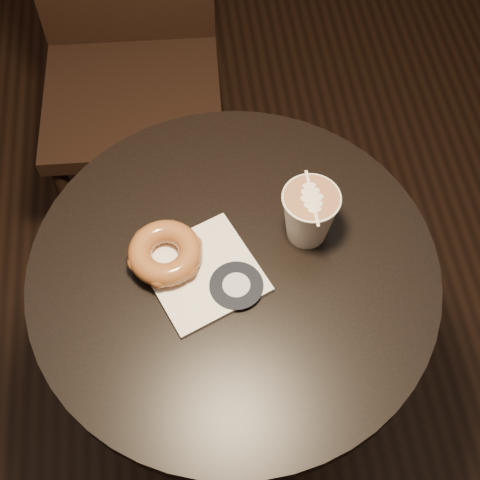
{
  "coord_description": "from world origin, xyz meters",
  "views": [
    {
      "loc": [
        -0.06,
        -0.54,
        1.74
      ],
      "look_at": [
        0.01,
        0.03,
        0.79
      ],
      "focal_mm": 50.0,
      "sensor_mm": 36.0,
      "label": 1
    }
  ],
  "objects_px": {
    "cafe_table": "(234,316)",
    "chair": "(126,31)",
    "doughnut": "(165,253)",
    "latte_cup": "(309,216)",
    "pastry_bag": "(203,273)"
  },
  "relations": [
    {
      "from": "cafe_table",
      "to": "chair",
      "type": "xyz_separation_m",
      "value": [
        -0.17,
        0.76,
        0.07
      ]
    },
    {
      "from": "doughnut",
      "to": "cafe_table",
      "type": "bearing_deg",
      "value": -12.67
    },
    {
      "from": "cafe_table",
      "to": "pastry_bag",
      "type": "xyz_separation_m",
      "value": [
        -0.05,
        -0.01,
        0.2
      ]
    },
    {
      "from": "pastry_bag",
      "to": "doughnut",
      "type": "distance_m",
      "value": 0.07
    },
    {
      "from": "latte_cup",
      "to": "chair",
      "type": "bearing_deg",
      "value": 113.4
    },
    {
      "from": "chair",
      "to": "pastry_bag",
      "type": "distance_m",
      "value": 0.79
    },
    {
      "from": "cafe_table",
      "to": "pastry_bag",
      "type": "height_order",
      "value": "pastry_bag"
    },
    {
      "from": "pastry_bag",
      "to": "latte_cup",
      "type": "bearing_deg",
      "value": -5.01
    },
    {
      "from": "pastry_bag",
      "to": "doughnut",
      "type": "bearing_deg",
      "value": 128.73
    },
    {
      "from": "chair",
      "to": "doughnut",
      "type": "relative_size",
      "value": 8.86
    },
    {
      "from": "doughnut",
      "to": "latte_cup",
      "type": "bearing_deg",
      "value": 6.16
    },
    {
      "from": "cafe_table",
      "to": "pastry_bag",
      "type": "distance_m",
      "value": 0.21
    },
    {
      "from": "latte_cup",
      "to": "doughnut",
      "type": "bearing_deg",
      "value": -173.84
    },
    {
      "from": "cafe_table",
      "to": "doughnut",
      "type": "height_order",
      "value": "doughnut"
    },
    {
      "from": "pastry_bag",
      "to": "latte_cup",
      "type": "xyz_separation_m",
      "value": [
        0.19,
        0.06,
        0.05
      ]
    }
  ]
}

